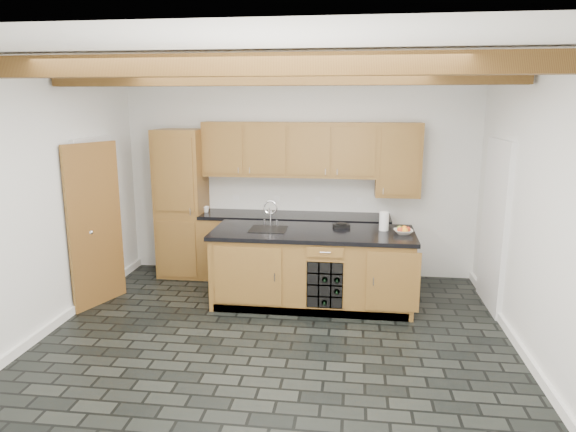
{
  "coord_description": "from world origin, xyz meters",
  "views": [
    {
      "loc": [
        0.78,
        -4.76,
        2.44
      ],
      "look_at": [
        0.06,
        0.8,
        1.22
      ],
      "focal_mm": 32.0,
      "sensor_mm": 36.0,
      "label": 1
    }
  ],
  "objects_px": {
    "paper_towel": "(384,221)",
    "kitchen_scale": "(341,225)",
    "island": "(313,268)",
    "fruit_bowl": "(403,232)"
  },
  "relations": [
    {
      "from": "paper_towel",
      "to": "kitchen_scale",
      "type": "bearing_deg",
      "value": 172.64
    },
    {
      "from": "island",
      "to": "paper_towel",
      "type": "relative_size",
      "value": 10.89
    },
    {
      "from": "fruit_bowl",
      "to": "paper_towel",
      "type": "height_order",
      "value": "paper_towel"
    },
    {
      "from": "fruit_bowl",
      "to": "paper_towel",
      "type": "xyz_separation_m",
      "value": [
        -0.22,
        0.16,
        0.09
      ]
    },
    {
      "from": "island",
      "to": "kitchen_scale",
      "type": "bearing_deg",
      "value": 32.69
    },
    {
      "from": "paper_towel",
      "to": "fruit_bowl",
      "type": "bearing_deg",
      "value": -35.55
    },
    {
      "from": "fruit_bowl",
      "to": "kitchen_scale",
      "type": "bearing_deg",
      "value": 163.05
    },
    {
      "from": "kitchen_scale",
      "to": "fruit_bowl",
      "type": "xyz_separation_m",
      "value": [
        0.74,
        -0.22,
        -0.0
      ]
    },
    {
      "from": "fruit_bowl",
      "to": "paper_towel",
      "type": "relative_size",
      "value": 0.98
    },
    {
      "from": "kitchen_scale",
      "to": "paper_towel",
      "type": "bearing_deg",
      "value": -22.72
    }
  ]
}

